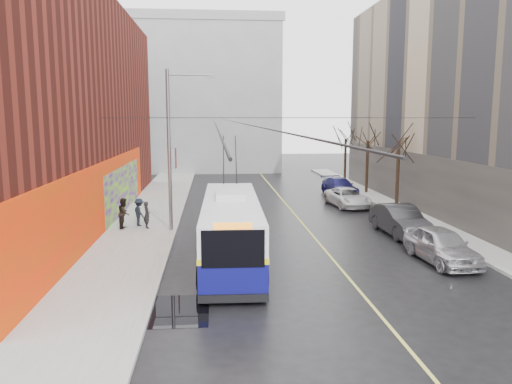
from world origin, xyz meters
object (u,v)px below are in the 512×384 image
Objects in this scene: following_car at (220,193)px; pedestrian_c at (139,212)px; tree_far at (346,131)px; parked_car_c at (347,197)px; parked_car_d at (340,187)px; parked_car_b at (400,220)px; trolleybus at (231,228)px; tree_mid at (368,132)px; tree_near at (399,138)px; pedestrian_a at (147,215)px; pedestrian_b at (124,213)px; streetlight_pole at (172,146)px; parked_car_a at (441,245)px.

pedestrian_c reaches higher than following_car.
tree_far reaches higher than following_car.
parked_car_c is 5.40m from parked_car_d.
parked_car_b is 14.81m from pedestrian_c.
tree_mid is at bearing 58.70° from trolleybus.
tree_near reaches higher than parked_car_b.
trolleybus reaches higher than pedestrian_a.
pedestrian_b reaches higher than pedestrian_a.
parked_car_b is at bearing -7.58° from streetlight_pole.
streetlight_pole is 13.19m from parked_car_b.
pedestrian_a reaches higher than parked_car_a.
trolleybus reaches higher than pedestrian_c.
trolleybus is at bearing -166.76° from pedestrian_a.
tree_far is 13.88m from parked_car_c.
parked_car_c is 2.73× the size of pedestrian_b.
pedestrian_c is (-17.22, -11.81, -4.29)m from tree_mid.
tree_far is 1.34× the size of parked_car_d.
pedestrian_a reaches higher than following_car.
tree_far is 4.04× the size of pedestrian_c.
parked_car_b is at bearing -109.31° from tree_near.
parked_car_d is (0.78, 5.34, 0.05)m from parked_car_c.
parked_car_d is (12.72, 12.60, -4.13)m from streetlight_pole.
tree_near is 5.52m from parked_car_c.
tree_mid is at bearing 40.65° from streetlight_pole.
parked_car_b reaches higher than parked_car_d.
tree_far reaches higher than parked_car_c.
parked_car_b is 2.85× the size of pedestrian_b.
tree_mid is 1.36× the size of parked_car_d.
parked_car_d is at bearing 85.40° from parked_car_a.
trolleybus is 15.91m from parked_car_c.
tree_mid reaches higher than pedestrian_a.
following_car is at bearing 128.19° from parked_car_b.
tree_far is 1.32× the size of parked_car_b.
parked_car_a is 14.23m from parked_car_c.
streetlight_pole reaches higher than pedestrian_a.
parked_car_d is at bearing 86.01° from parked_car_b.
tree_near is 18.32m from pedestrian_c.
tree_mid reaches higher than pedestrian_c.
tree_near is at bearing -67.30° from pedestrian_b.
pedestrian_c is (-17.22, -4.81, -4.01)m from tree_near.
tree_near reaches higher than pedestrian_a.
following_car is 10.47m from pedestrian_b.
pedestrian_c is at bearing -127.22° from following_car.
following_car is at bearing -47.58° from pedestrian_a.
tree_mid is 4.32× the size of pedestrian_a.
trolleybus is 2.31× the size of parked_car_b.
parked_car_c is at bearing 90.38° from parked_car_b.
parked_car_c is 16.20m from pedestrian_b.
pedestrian_a is (-13.90, 7.53, 0.13)m from parked_car_a.
parked_car_a is at bearing -67.04° from following_car.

